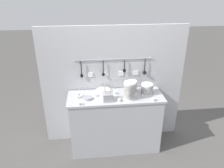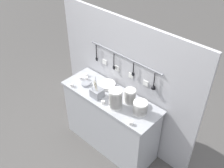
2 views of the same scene
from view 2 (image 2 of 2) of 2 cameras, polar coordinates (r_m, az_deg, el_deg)
ground_plane at (r=3.98m, az=-0.31°, el=-12.62°), size 20.00×20.00×0.00m
counter at (r=3.64m, az=-0.34°, el=-8.05°), size 1.38×0.49×0.91m
back_wall at (r=3.47m, az=2.79°, el=-0.10°), size 2.18×0.09×1.86m
bowl_stack_nested_right at (r=3.06m, az=6.16°, el=-5.12°), size 0.17×0.17×0.16m
bowl_stack_tall_left at (r=3.19m, az=3.94°, el=-2.62°), size 0.14×0.14×0.19m
bowl_stack_back_corner at (r=3.09m, az=0.77°, el=-3.21°), size 0.16×0.16×0.25m
plate_stack at (r=3.46m, az=-1.07°, el=-0.19°), size 0.22×0.22×0.05m
steel_mixing_bowl at (r=3.51m, az=-5.70°, el=0.04°), size 0.12×0.12×0.03m
cutlery_caddy at (r=3.29m, az=-3.28°, el=-1.90°), size 0.14×0.14×0.27m
cup_front_left at (r=3.48m, az=-3.66°, el=-0.10°), size 0.05×0.05×0.04m
cup_by_caddy at (r=3.60m, az=-5.61°, el=1.24°), size 0.05×0.05×0.04m
cup_edge_near at (r=2.96m, az=4.14°, el=-8.45°), size 0.05×0.05×0.04m
cup_beside_plates at (r=3.21m, az=-1.96°, el=-3.98°), size 0.05×0.05×0.04m
cup_back_right at (r=3.35m, az=0.28°, el=-1.80°), size 0.05×0.05×0.04m
cup_centre at (r=3.50m, az=-8.74°, el=-0.24°), size 0.05×0.05×0.04m
cup_edge_far at (r=3.67m, az=-5.62°, el=2.03°), size 0.05×0.05×0.04m
cup_front_right at (r=3.62m, az=-6.80°, el=1.35°), size 0.05×0.05×0.04m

